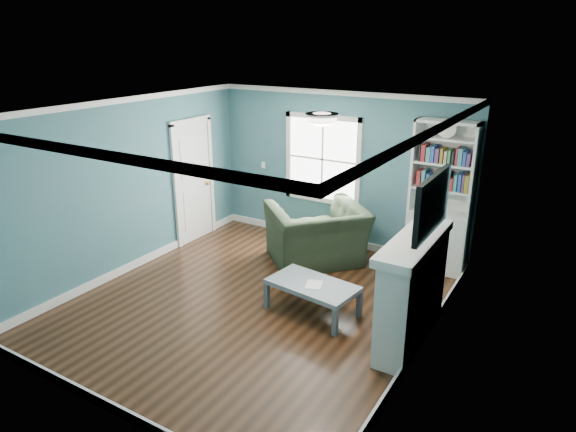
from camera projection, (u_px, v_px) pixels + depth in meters
The scene contains 13 objects.
floor at pixel (255, 302), 6.96m from camera, with size 5.00×5.00×0.00m, color black.
room_walls at pixel (253, 191), 6.43m from camera, with size 5.00×5.00×5.00m.
trim at pixel (253, 217), 6.55m from camera, with size 4.50×5.00×2.60m.
window at pixel (323, 159), 8.63m from camera, with size 1.40×0.06×1.50m.
bookshelf at pixel (439, 213), 7.65m from camera, with size 0.90×0.35×2.31m.
fireplace at pixel (413, 292), 5.90m from camera, with size 0.44×1.58×1.30m.
tv at pixel (432, 204), 5.48m from camera, with size 0.06×1.10×0.65m, color black.
door at pixel (194, 180), 8.82m from camera, with size 0.12×0.98×2.17m.
ceiling_fixture at pixel (322, 118), 5.75m from camera, with size 0.38×0.38×0.15m.
light_switch at pixel (263, 165), 9.30m from camera, with size 0.08×0.01×0.12m, color white.
recliner at pixel (317, 225), 8.01m from camera, with size 1.41×0.92×1.24m, color black.
coffee_table at pixel (313, 287), 6.61m from camera, with size 1.21×0.77×0.42m.
paper_sheet at pixel (314, 284), 6.55m from camera, with size 0.20×0.25×0.00m, color white.
Camera 1 is at (3.56, -5.06, 3.43)m, focal length 32.00 mm.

